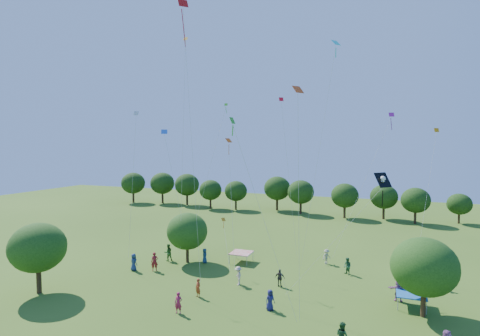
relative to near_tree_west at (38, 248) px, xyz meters
name	(u,v)px	position (x,y,z in m)	size (l,w,h in m)	color
near_tree_west	(38,248)	(0.00, 0.00, 0.00)	(4.69, 4.69, 6.11)	#422B19
near_tree_north	(187,231)	(7.84, 12.06, -0.54)	(4.41, 4.41, 5.43)	#422B19
near_tree_east	(424,267)	(30.55, 6.95, -0.20)	(4.78, 4.78, 5.94)	#422B19
treeline	(312,192)	(15.45, 45.15, 0.11)	(88.01, 8.77, 6.77)	#422B19
tent_red_stripe	(241,253)	(13.32, 14.18, -2.95)	(2.20, 2.20, 1.10)	red
tent_blue	(411,294)	(29.84, 8.42, -2.95)	(2.20, 2.20, 1.10)	blue
crowd_person_0	(134,262)	(4.06, 7.72, -3.11)	(0.86, 0.47, 1.75)	navy
crowd_person_1	(198,288)	(13.23, 4.16, -3.21)	(0.58, 0.37, 1.56)	#9B381C
crowd_person_2	(342,336)	(25.40, 0.11, -3.09)	(0.88, 0.48, 1.78)	#204C27
crowd_person_3	(238,276)	(15.40, 7.90, -3.13)	(1.11, 0.50, 1.70)	#BEA798
crowd_person_4	(437,279)	(32.30, 13.50, -3.09)	(1.04, 0.47, 1.78)	#3B342F
crowd_person_5	(398,290)	(28.94, 9.30, -3.09)	(1.67, 0.60, 1.79)	#AB639E
crowd_person_6	(270,300)	(19.60, 3.91, -3.18)	(0.79, 0.43, 1.61)	navy
crowd_person_7	(178,303)	(13.25, 0.88, -3.17)	(0.61, 0.39, 1.63)	#9A1C44
crowd_person_8	(168,252)	(5.59, 11.79, -3.06)	(0.91, 0.49, 1.85)	#306129
crowd_person_9	(327,257)	(22.09, 16.90, -3.18)	(1.05, 0.47, 1.61)	#A9A487
crowd_person_10	(280,278)	(19.06, 8.87, -3.19)	(0.93, 0.42, 1.59)	#3F3432
crowd_person_12	(205,256)	(9.67, 12.58, -3.21)	(0.77, 0.41, 1.56)	navy
crowd_person_13	(155,262)	(6.10, 8.39, -3.03)	(0.71, 0.46, 1.90)	maroon
crowd_person_14	(347,266)	(24.48, 14.29, -3.15)	(0.82, 0.44, 1.67)	#265A36
pirate_kite	(381,182)	(27.43, 4.58, 6.22)	(7.43, 1.30, 9.54)	black
red_high_kite	(186,51)	(12.16, 4.35, 16.53)	(1.99, 0.87, 23.45)	red
small_kite_0	(285,142)	(17.88, 15.26, 9.06)	(2.14, 0.57, 16.49)	red
small_kite_1	(230,161)	(13.31, 10.92, 7.20)	(2.45, 4.10, 12.16)	#DA500B
small_kite_2	(184,109)	(8.05, 11.18, 12.51)	(0.47, 1.36, 22.67)	#FFAC16
small_kite_3	(249,173)	(19.72, -1.41, 7.08)	(3.84, 2.25, 13.19)	green
small_kite_4	(168,150)	(4.69, 13.39, 8.26)	(3.26, 0.76, 13.24)	#124BB9
small_kite_5	(380,145)	(27.16, 18.74, 8.81)	(5.65, 4.50, 14.92)	#811582
small_kite_6	(134,152)	(4.35, 7.71, 8.08)	(1.34, 0.46, 14.82)	silver
small_kite_7	(329,89)	(22.93, 10.57, 13.71)	(3.41, 1.03, 20.58)	#0DC4C9
small_kite_8	(298,135)	(22.56, -0.19, 9.43)	(0.73, 0.99, 15.14)	#E1460D
small_kite_9	(431,168)	(31.71, 15.50, 6.64)	(2.17, 5.12, 13.10)	orange
small_kite_10	(224,227)	(12.94, 10.41, 0.61)	(2.26, 3.51, 4.16)	orange
small_kite_11	(215,146)	(9.35, 16.18, 8.63)	(3.02, 4.29, 16.37)	#31991B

